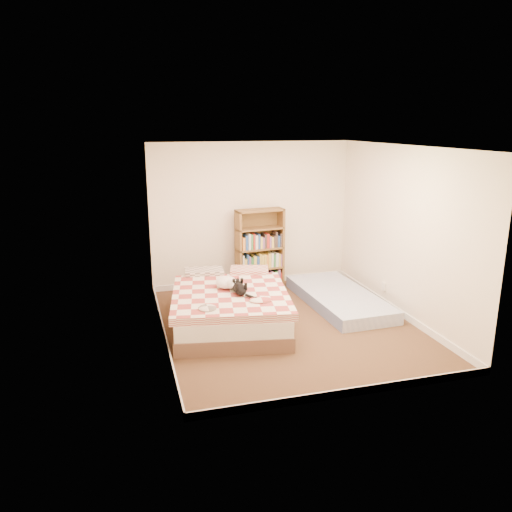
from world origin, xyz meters
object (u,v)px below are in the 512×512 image
object	(u,v)px
black_cat	(239,288)
white_dog	(227,282)
bed	(229,305)
floor_mattress	(339,298)
bookshelf	(259,258)

from	to	relation	value
black_cat	white_dog	bearing A→B (deg)	117.20
bed	floor_mattress	size ratio (longest dim) A/B	1.11
bookshelf	white_dog	world-z (taller)	bookshelf
bed	bookshelf	world-z (taller)	bookshelf
floor_mattress	black_cat	xyz separation A→B (m)	(-1.75, -0.49, 0.49)
white_dog	bed	bearing A→B (deg)	4.48
black_cat	white_dog	xyz separation A→B (m)	(-0.11, 0.23, 0.02)
bed	black_cat	xyz separation A→B (m)	(0.09, -0.22, 0.32)
white_dog	black_cat	bearing A→B (deg)	-34.64
black_cat	white_dog	world-z (taller)	white_dog
bed	black_cat	world-z (taller)	black_cat
bed	bookshelf	size ratio (longest dim) A/B	1.72
bed	white_dog	bearing A→B (deg)	164.53
bookshelf	white_dog	bearing A→B (deg)	-127.63
floor_mattress	bed	bearing A→B (deg)	-173.85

